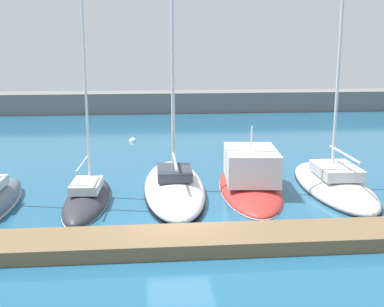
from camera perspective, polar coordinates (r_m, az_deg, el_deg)
ground_plane at (r=18.85m, az=-1.43°, el=-8.98°), size 120.00×120.00×0.00m
dock_pier at (r=17.42m, az=-1.09°, el=-9.94°), size 20.88×2.16×0.50m
breakwater_seawall at (r=52.19m, az=-4.08°, el=5.91°), size 108.00×3.80×2.06m
sailboat_charcoal_second at (r=22.60m, az=-11.84°, el=-5.11°), size 2.20×6.75×11.19m
sailboat_white_third at (r=23.48m, az=-2.06°, el=-3.61°), size 2.93×9.55×17.51m
motorboat_red_fourth at (r=24.30m, az=6.63°, el=-2.99°), size 3.77×9.28×3.59m
sailboat_ivory_fifth at (r=25.03m, az=15.85°, el=-3.32°), size 3.08×8.74×17.49m
mooring_buoy_white at (r=36.36m, az=-6.79°, el=1.39°), size 0.55×0.55×0.55m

